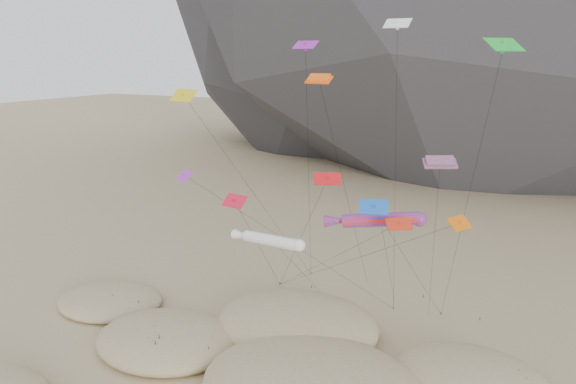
{
  "coord_description": "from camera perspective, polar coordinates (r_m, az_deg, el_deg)",
  "views": [
    {
      "loc": [
        17.38,
        -28.16,
        25.05
      ],
      "look_at": [
        -2.75,
        12.0,
        13.97
      ],
      "focal_mm": 35.0,
      "sensor_mm": 36.0,
      "label": 1
    }
  ],
  "objects": [
    {
      "name": "kite_stakes",
      "position": [
        60.61,
        8.37,
        -10.55
      ],
      "size": [
        21.33,
        6.87,
        0.3
      ],
      "color": "#3F2D1E",
      "rests_on": "ground"
    },
    {
      "name": "dunes",
      "position": [
        45.13,
        -3.35,
        -18.76
      ],
      "size": [
        50.02,
        34.62,
        3.87
      ],
      "color": "#CCB789",
      "rests_on": "ground"
    },
    {
      "name": "multi_parafoil",
      "position": [
        43.56,
        15.19,
        2.75
      ],
      "size": [
        3.47,
        10.87,
        17.65
      ],
      "color": "#FE2A1A",
      "rests_on": "ground"
    },
    {
      "name": "delta_kites",
      "position": [
        43.24,
        4.1,
        5.06
      ],
      "size": [
        29.36,
        22.88,
        27.71
      ],
      "color": "white",
      "rests_on": "ground"
    },
    {
      "name": "white_tube_kite",
      "position": [
        44.99,
        -1.96,
        -4.89
      ],
      "size": [
        7.45,
        15.19,
        11.34
      ],
      "color": "white",
      "rests_on": "ground"
    },
    {
      "name": "rainbow_tube_kite",
      "position": [
        40.13,
        9.02,
        -2.83
      ],
      "size": [
        7.16,
        17.61,
        14.45
      ],
      "color": "#FF291A",
      "rests_on": "ground"
    },
    {
      "name": "orange_parafoil",
      "position": [
        47.75,
        3.25,
        11.02
      ],
      "size": [
        2.36,
        13.77,
        23.47
      ],
      "color": "#FF5E0D",
      "rests_on": "ground"
    }
  ]
}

